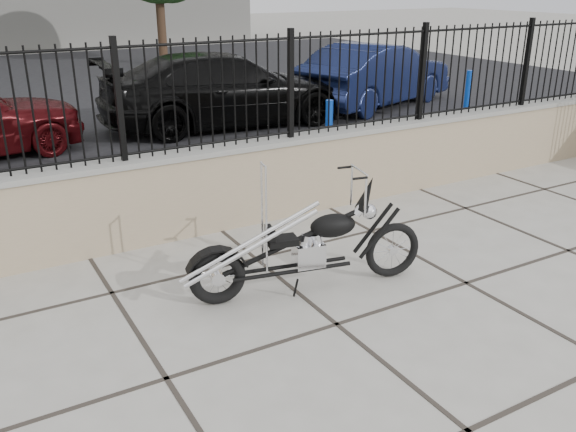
# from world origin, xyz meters

# --- Properties ---
(ground_plane) EXTENTS (90.00, 90.00, 0.00)m
(ground_plane) POSITION_xyz_m (0.00, 0.00, 0.00)
(ground_plane) COLOR #99968E
(ground_plane) RESTS_ON ground
(parking_lot) EXTENTS (30.00, 30.00, 0.00)m
(parking_lot) POSITION_xyz_m (0.00, 12.50, 0.00)
(parking_lot) COLOR black
(parking_lot) RESTS_ON ground
(retaining_wall) EXTENTS (14.00, 0.36, 0.96)m
(retaining_wall) POSITION_xyz_m (0.00, 2.50, 0.48)
(retaining_wall) COLOR gray
(retaining_wall) RESTS_ON ground_plane
(iron_fence) EXTENTS (14.00, 0.08, 1.20)m
(iron_fence) POSITION_xyz_m (0.00, 2.50, 1.56)
(iron_fence) COLOR black
(iron_fence) RESTS_ON retaining_wall
(chopper_motorcycle) EXTENTS (2.18, 0.81, 1.29)m
(chopper_motorcycle) POSITION_xyz_m (0.08, 0.66, 0.64)
(chopper_motorcycle) COLOR black
(chopper_motorcycle) RESTS_ON ground_plane
(car_black) EXTENTS (4.99, 2.26, 1.42)m
(car_black) POSITION_xyz_m (2.34, 7.34, 0.71)
(car_black) COLOR black
(car_black) RESTS_ON parking_lot
(car_blue) EXTENTS (4.51, 2.77, 1.40)m
(car_blue) POSITION_xyz_m (6.10, 7.45, 0.70)
(car_blue) COLOR #10183B
(car_blue) RESTS_ON parking_lot
(bollard_b) EXTENTS (0.13, 0.13, 0.98)m
(bollard_b) POSITION_xyz_m (2.68, 4.19, 0.49)
(bollard_b) COLOR blue
(bollard_b) RESTS_ON ground_plane
(bollard_c) EXTENTS (0.15, 0.15, 1.04)m
(bollard_c) POSITION_xyz_m (6.65, 5.15, 0.52)
(bollard_c) COLOR #0E31D8
(bollard_c) RESTS_ON ground_plane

